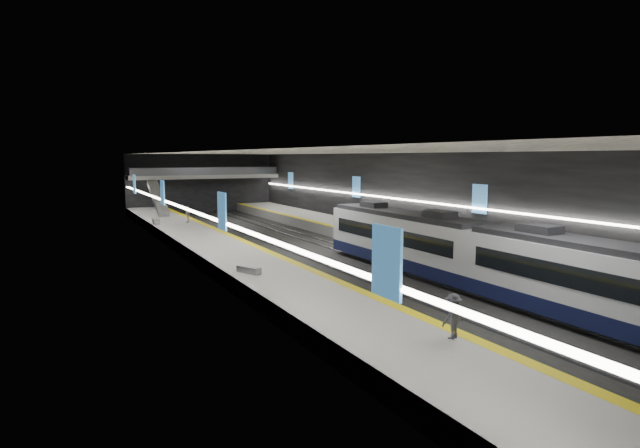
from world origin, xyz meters
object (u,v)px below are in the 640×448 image
passenger_left_a (188,214)px  bench_left_far (156,221)px  passenger_left_b (453,317)px  bench_left_near (249,270)px  bench_right_near (455,239)px  bench_right_far (409,231)px  train (483,255)px  escalator (158,198)px  passenger_right_a (408,232)px

passenger_left_a → bench_left_far: bearing=-105.8°
bench_left_far → passenger_left_b: bearing=-81.5°
bench_left_near → bench_right_near: bearing=-13.1°
passenger_left_a → passenger_left_b: bearing=-9.2°
bench_right_near → bench_right_far: bench_right_near is taller
train → escalator: bearing=103.3°
bench_left_near → bench_left_far: bench_left_far is taller
bench_right_near → bench_right_far: 5.27m
train → bench_right_far: (6.50, 15.55, -0.99)m
bench_right_far → passenger_right_a: bearing=-108.1°
train → bench_right_near: (7.00, 10.31, -0.96)m
train → passenger_left_a: (-8.89, 32.19, -0.36)m
escalator → passenger_left_b: 49.51m
bench_left_far → passenger_left_a: 3.18m
train → escalator: escalator is taller
bench_left_near → bench_left_far: size_ratio=0.79×
bench_right_far → passenger_left_a: bearing=152.3°
escalator → bench_right_far: bearing=-58.2°
train → bench_left_far: 34.67m
passenger_left_b → passenger_right_a: bearing=-135.1°
passenger_left_a → passenger_left_b: (0.45, -39.50, 0.00)m
escalator → bench_left_near: 35.59m
escalator → bench_right_near: size_ratio=4.12×
escalator → bench_right_near: (17.00, -31.86, -1.66)m
passenger_right_a → passenger_left_a: 24.18m
bench_right_near → passenger_left_a: passenger_left_a is taller
bench_right_far → passenger_right_a: 5.49m
bench_right_near → passenger_left_b: passenger_left_b is taller
bench_right_near → passenger_right_a: size_ratio=1.12×
train → bench_right_far: size_ratio=18.01×
train → bench_right_far: train is taller
escalator → passenger_right_a: bearing=-66.9°
bench_right_near → bench_left_near: bearing=-164.3°
escalator → passenger_right_a: (13.17, -30.94, -1.03)m
train → bench_left_near: bearing=149.7°
passenger_right_a → passenger_left_b: bearing=165.4°
escalator → bench_right_far: escalator is taller
bench_left_far → train: bearing=-66.3°
bench_left_near → passenger_right_a: (14.55, 4.58, 0.67)m
train → bench_left_far: bearing=110.3°
train → bench_left_far: size_ratio=14.69×
escalator → bench_right_far: size_ratio=4.79×
passenger_left_a → passenger_left_b: 39.50m
escalator → bench_left_far: escalator is taller
bench_left_far → passenger_right_a: size_ratio=1.18×
bench_left_near → bench_right_far: size_ratio=0.97×
train → bench_right_near: bearing=55.8°
escalator → bench_left_near: bearing=-92.2°
train → passenger_right_a: (3.17, 11.23, -0.33)m
bench_left_far → passenger_right_a: (15.17, -21.28, 0.62)m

